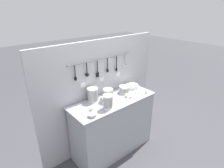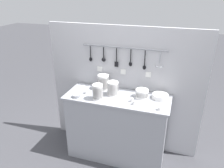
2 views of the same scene
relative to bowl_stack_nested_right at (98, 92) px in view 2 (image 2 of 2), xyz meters
The scene contains 14 objects.
ground_plane 1.07m from the bowl_stack_nested_right, 33.32° to the left, with size 20.00×20.00×0.00m, color #424247.
counter 0.62m from the bowl_stack_nested_right, 33.32° to the left, with size 1.35×0.52×0.94m.
back_wall 0.50m from the bowl_stack_nested_right, 64.09° to the left, with size 2.15×0.11×1.79m.
bowl_stack_nested_right is the anchor object (origin of this frame).
bowl_stack_tall_left 0.22m from the bowl_stack_nested_right, 50.57° to the left, with size 0.14×0.14×0.18m.
bowl_stack_short_front 0.56m from the bowl_stack_nested_right, 22.72° to the left, with size 0.16×0.16×0.11m.
bowl_stack_wide_centre 0.31m from the bowl_stack_nested_right, 96.93° to the left, with size 0.15×0.15×0.21m.
plate_stack 0.79m from the bowl_stack_nested_right, 19.45° to the left, with size 0.20×0.20×0.06m.
steel_mixing_bowl 0.30m from the bowl_stack_nested_right, behind, with size 0.10×0.10×0.04m.
cup_back_left 0.28m from the bowl_stack_nested_right, 73.48° to the left, with size 0.04×0.04×0.04m.
cup_front_left 0.24m from the bowl_stack_nested_right, 153.88° to the left, with size 0.04×0.04×0.04m.
cup_by_caddy 0.77m from the bowl_stack_nested_right, ahead, with size 0.04×0.04×0.04m.
cup_mid_row 0.47m from the bowl_stack_nested_right, ahead, with size 0.04×0.04×0.04m.
cup_front_right 0.43m from the bowl_stack_nested_right, ahead, with size 0.04×0.04×0.04m.
Camera 2 is at (0.70, -2.39, 2.22)m, focal length 35.00 mm.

